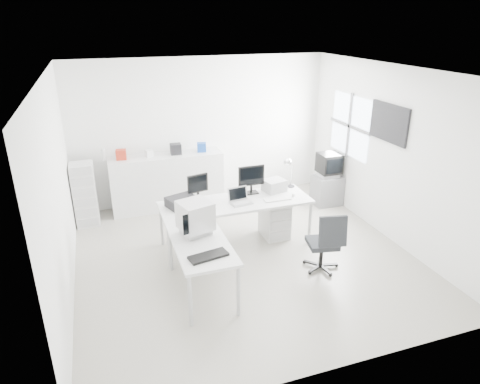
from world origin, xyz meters
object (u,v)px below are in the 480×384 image
object	(u,v)px
tv_cabinet	(327,190)
lcd_monitor_large	(251,180)
laptop	(241,197)
crt_monitor	(195,217)
side_desk	(202,267)
sideboard	(167,181)
lcd_monitor_small	(198,188)
office_chair	(322,240)
filing_cabinet	(85,194)
main_desk	(236,223)
laser_printer	(274,185)
drawer_pedestal	(274,219)
crt_tv	(329,165)
inkjet_printer	(181,202)

from	to	relation	value
tv_cabinet	lcd_monitor_large	bearing A→B (deg)	-159.23
laptop	crt_monitor	distance (m)	1.18
side_desk	sideboard	xyz separation A→B (m)	(0.06, 2.92, 0.16)
lcd_monitor_small	tv_cabinet	bearing A→B (deg)	1.35
lcd_monitor_small	office_chair	world-z (taller)	lcd_monitor_small
lcd_monitor_small	filing_cabinet	distance (m)	2.22
office_chair	sideboard	bearing A→B (deg)	132.17
lcd_monitor_large	office_chair	world-z (taller)	lcd_monitor_large
side_desk	crt_monitor	xyz separation A→B (m)	(0.00, 0.25, 0.63)
main_desk	sideboard	distance (m)	1.99
office_chair	tv_cabinet	xyz separation A→B (m)	(1.27, 2.08, -0.18)
laser_printer	office_chair	distance (m)	1.41
side_desk	laser_printer	size ratio (longest dim) A/B	4.09
drawer_pedestal	side_desk	bearing A→B (deg)	-143.43
main_desk	office_chair	size ratio (longest dim) A/B	2.58
crt_monitor	lcd_monitor_small	bearing A→B (deg)	58.76
laser_printer	side_desk	bearing A→B (deg)	-153.24
drawer_pedestal	tv_cabinet	bearing A→B (deg)	30.93
drawer_pedestal	crt_tv	bearing A→B (deg)	30.93
inkjet_printer	sideboard	bearing A→B (deg)	68.85
lcd_monitor_large	crt_monitor	bearing A→B (deg)	-138.61
laser_printer	sideboard	xyz separation A→B (m)	(-1.54, 1.60, -0.32)
inkjet_printer	tv_cabinet	size ratio (longest dim) A/B	0.73
sideboard	filing_cabinet	distance (m)	1.52
laser_printer	tv_cabinet	distance (m)	1.73
inkjet_printer	crt_monitor	size ratio (longest dim) A/B	0.84
main_desk	lcd_monitor_small	xyz separation A→B (m)	(-0.55, 0.25, 0.59)
laptop	crt_monitor	bearing A→B (deg)	-148.27
inkjet_printer	crt_monitor	bearing A→B (deg)	-109.08
main_desk	crt_monitor	xyz separation A→B (m)	(-0.85, -0.85, 0.63)
main_desk	tv_cabinet	bearing A→B (deg)	23.37
main_desk	drawer_pedestal	size ratio (longest dim) A/B	4.00
lcd_monitor_large	laptop	distance (m)	0.48
office_chair	inkjet_printer	bearing A→B (deg)	157.43
main_desk	tv_cabinet	size ratio (longest dim) A/B	4.14
side_desk	tv_cabinet	size ratio (longest dim) A/B	2.41
drawer_pedestal	sideboard	xyz separation A→B (m)	(-1.49, 1.77, 0.23)
crt_monitor	crt_tv	bearing A→B (deg)	14.55
inkjet_printer	lcd_monitor_large	size ratio (longest dim) A/B	0.92
drawer_pedestal	filing_cabinet	distance (m)	3.36
laser_printer	crt_monitor	distance (m)	1.93
laptop	laser_printer	size ratio (longest dim) A/B	0.99
main_desk	office_chair	world-z (taller)	office_chair
lcd_monitor_small	crt_monitor	bearing A→B (deg)	-118.25
side_desk	tv_cabinet	bearing A→B (deg)	33.88
side_desk	lcd_monitor_small	bearing A→B (deg)	77.47
drawer_pedestal	laser_printer	size ratio (longest dim) A/B	1.75
tv_cabinet	crt_tv	bearing A→B (deg)	0.00
inkjet_printer	lcd_monitor_large	xyz separation A→B (m)	(1.20, 0.15, 0.15)
drawer_pedestal	lcd_monitor_small	world-z (taller)	lcd_monitor_small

